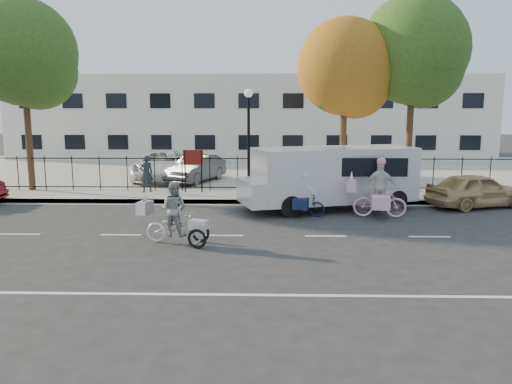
{
  "coord_description": "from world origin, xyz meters",
  "views": [
    {
      "loc": [
        1.31,
        -14.13,
        3.66
      ],
      "look_at": [
        0.94,
        1.2,
        1.1
      ],
      "focal_mm": 35.0,
      "sensor_mm": 36.0,
      "label": 1
    }
  ],
  "objects_px": {
    "bull_bike": "(302,197)",
    "white_van": "(331,175)",
    "lot_car_b": "(162,165)",
    "lamppost": "(249,122)",
    "unicorn_bike": "(379,195)",
    "lot_car_c": "(196,169)",
    "zebra_trike": "(174,220)",
    "lot_car_d": "(385,165)",
    "pedestrian": "(146,174)",
    "gold_sedan": "(477,190)"
  },
  "relations": [
    {
      "from": "bull_bike",
      "to": "gold_sedan",
      "type": "height_order",
      "value": "bull_bike"
    },
    {
      "from": "pedestrian",
      "to": "lamppost",
      "type": "bearing_deg",
      "value": 150.8
    },
    {
      "from": "unicorn_bike",
      "to": "lot_car_b",
      "type": "bearing_deg",
      "value": 57.04
    },
    {
      "from": "zebra_trike",
      "to": "lot_car_d",
      "type": "bearing_deg",
      "value": -21.74
    },
    {
      "from": "unicorn_bike",
      "to": "pedestrian",
      "type": "distance_m",
      "value": 9.88
    },
    {
      "from": "gold_sedan",
      "to": "lot_car_b",
      "type": "bearing_deg",
      "value": 46.36
    },
    {
      "from": "unicorn_bike",
      "to": "lot_car_c",
      "type": "xyz_separation_m",
      "value": [
        -7.26,
        7.21,
        0.04
      ]
    },
    {
      "from": "lot_car_c",
      "to": "lot_car_d",
      "type": "distance_m",
      "value": 9.37
    },
    {
      "from": "bull_bike",
      "to": "white_van",
      "type": "xyz_separation_m",
      "value": [
        1.15,
        1.3,
        0.6
      ]
    },
    {
      "from": "lot_car_d",
      "to": "gold_sedan",
      "type": "bearing_deg",
      "value": -55.57
    },
    {
      "from": "pedestrian",
      "to": "lot_car_d",
      "type": "xyz_separation_m",
      "value": [
        11.02,
        3.86,
        -0.05
      ]
    },
    {
      "from": "lamppost",
      "to": "unicorn_bike",
      "type": "relative_size",
      "value": 2.08
    },
    {
      "from": "lot_car_b",
      "to": "lot_car_d",
      "type": "bearing_deg",
      "value": -2.98
    },
    {
      "from": "gold_sedan",
      "to": "lot_car_c",
      "type": "xyz_separation_m",
      "value": [
        -11.33,
        5.35,
        0.15
      ]
    },
    {
      "from": "bull_bike",
      "to": "lot_car_b",
      "type": "relative_size",
      "value": 0.35
    },
    {
      "from": "bull_bike",
      "to": "white_van",
      "type": "relative_size",
      "value": 0.26
    },
    {
      "from": "zebra_trike",
      "to": "white_van",
      "type": "relative_size",
      "value": 0.29
    },
    {
      "from": "pedestrian",
      "to": "white_van",
      "type": "bearing_deg",
      "value": 131.07
    },
    {
      "from": "lamppost",
      "to": "lot_car_c",
      "type": "distance_m",
      "value": 4.67
    },
    {
      "from": "lot_car_c",
      "to": "white_van",
      "type": "bearing_deg",
      "value": -23.98
    },
    {
      "from": "white_van",
      "to": "zebra_trike",
      "type": "bearing_deg",
      "value": -151.98
    },
    {
      "from": "bull_bike",
      "to": "pedestrian",
      "type": "bearing_deg",
      "value": 71.3
    },
    {
      "from": "bull_bike",
      "to": "lamppost",
      "type": "bearing_deg",
      "value": 39.88
    },
    {
      "from": "unicorn_bike",
      "to": "white_van",
      "type": "xyz_separation_m",
      "value": [
        -1.45,
        1.47,
        0.49
      ]
    },
    {
      "from": "zebra_trike",
      "to": "lot_car_c",
      "type": "bearing_deg",
      "value": 19.26
    },
    {
      "from": "bull_bike",
      "to": "lot_car_c",
      "type": "xyz_separation_m",
      "value": [
        -4.66,
        7.04,
        0.15
      ]
    },
    {
      "from": "unicorn_bike",
      "to": "lot_car_c",
      "type": "height_order",
      "value": "unicorn_bike"
    },
    {
      "from": "bull_bike",
      "to": "gold_sedan",
      "type": "relative_size",
      "value": 0.47
    },
    {
      "from": "bull_bike",
      "to": "lot_car_c",
      "type": "bearing_deg",
      "value": 46.94
    },
    {
      "from": "lamppost",
      "to": "unicorn_bike",
      "type": "distance_m",
      "value": 6.62
    },
    {
      "from": "bull_bike",
      "to": "zebra_trike",
      "type": "bearing_deg",
      "value": 148.12
    },
    {
      "from": "gold_sedan",
      "to": "lot_car_b",
      "type": "distance_m",
      "value": 14.54
    },
    {
      "from": "lot_car_b",
      "to": "lot_car_c",
      "type": "relative_size",
      "value": 1.32
    },
    {
      "from": "gold_sedan",
      "to": "lot_car_c",
      "type": "relative_size",
      "value": 0.97
    },
    {
      "from": "pedestrian",
      "to": "lot_car_c",
      "type": "relative_size",
      "value": 0.4
    },
    {
      "from": "unicorn_bike",
      "to": "pedestrian",
      "type": "relative_size",
      "value": 1.33
    },
    {
      "from": "white_van",
      "to": "unicorn_bike",
      "type": "bearing_deg",
      "value": -62.91
    },
    {
      "from": "bull_bike",
      "to": "lot_car_b",
      "type": "bearing_deg",
      "value": 53.26
    },
    {
      "from": "pedestrian",
      "to": "lot_car_b",
      "type": "relative_size",
      "value": 0.3
    },
    {
      "from": "gold_sedan",
      "to": "unicorn_bike",
      "type": "bearing_deg",
      "value": 95.87
    },
    {
      "from": "lot_car_b",
      "to": "lot_car_c",
      "type": "distance_m",
      "value": 2.01
    },
    {
      "from": "lot_car_c",
      "to": "lot_car_b",
      "type": "bearing_deg",
      "value": 178.05
    },
    {
      "from": "lamppost",
      "to": "lot_car_b",
      "type": "xyz_separation_m",
      "value": [
        -4.53,
        3.82,
        -2.24
      ]
    },
    {
      "from": "zebra_trike",
      "to": "pedestrian",
      "type": "distance_m",
      "value": 8.12
    },
    {
      "from": "unicorn_bike",
      "to": "bull_bike",
      "type": "relative_size",
      "value": 1.16
    },
    {
      "from": "pedestrian",
      "to": "bull_bike",
      "type": "bearing_deg",
      "value": 118.63
    },
    {
      "from": "unicorn_bike",
      "to": "lot_car_c",
      "type": "distance_m",
      "value": 10.23
    },
    {
      "from": "zebra_trike",
      "to": "gold_sedan",
      "type": "bearing_deg",
      "value": -48.33
    },
    {
      "from": "zebra_trike",
      "to": "lamppost",
      "type": "bearing_deg",
      "value": 1.51
    },
    {
      "from": "zebra_trike",
      "to": "white_van",
      "type": "distance_m",
      "value": 7.0
    }
  ]
}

